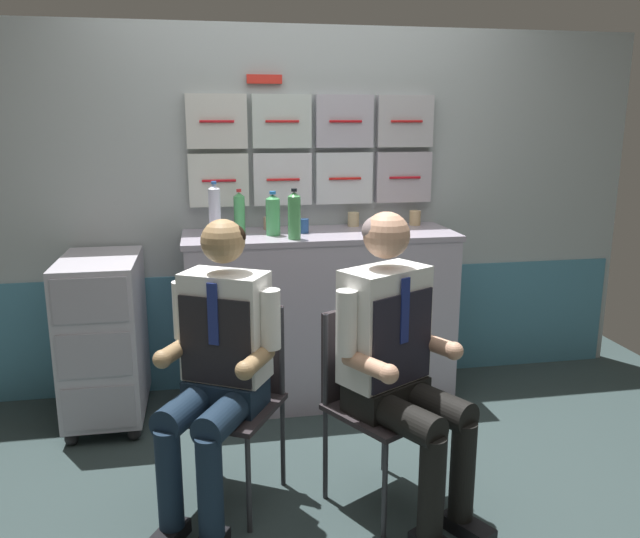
{
  "coord_description": "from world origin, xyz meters",
  "views": [
    {
      "loc": [
        -0.58,
        -2.4,
        1.62
      ],
      "look_at": [
        -0.06,
        0.42,
        0.94
      ],
      "focal_mm": 35.6,
      "sensor_mm": 36.0,
      "label": 1
    }
  ],
  "objects_px": {
    "crew_member_left": "(217,359)",
    "folding_chair_right": "(370,383)",
    "service_trolley": "(104,335)",
    "paper_cup_tan": "(415,218)",
    "sparkling_bottle_green": "(215,211)",
    "crew_member_right": "(398,354)",
    "folding_chair_left": "(236,380)",
    "snack_banana": "(391,228)"
  },
  "relations": [
    {
      "from": "crew_member_left",
      "to": "crew_member_right",
      "type": "xyz_separation_m",
      "value": [
        0.72,
        -0.13,
        0.02
      ]
    },
    {
      "from": "folding_chair_left",
      "to": "paper_cup_tan",
      "type": "height_order",
      "value": "paper_cup_tan"
    },
    {
      "from": "service_trolley",
      "to": "sparkling_bottle_green",
      "type": "relative_size",
      "value": 3.02
    },
    {
      "from": "folding_chair_right",
      "to": "crew_member_right",
      "type": "distance_m",
      "value": 0.24
    },
    {
      "from": "crew_member_right",
      "to": "snack_banana",
      "type": "height_order",
      "value": "crew_member_right"
    },
    {
      "from": "folding_chair_left",
      "to": "snack_banana",
      "type": "bearing_deg",
      "value": 42.26
    },
    {
      "from": "service_trolley",
      "to": "folding_chair_right",
      "type": "xyz_separation_m",
      "value": [
        1.23,
        -0.95,
        0.03
      ]
    },
    {
      "from": "folding_chair_left",
      "to": "service_trolley",
      "type": "bearing_deg",
      "value": 129.35
    },
    {
      "from": "paper_cup_tan",
      "to": "snack_banana",
      "type": "bearing_deg",
      "value": -136.2
    },
    {
      "from": "crew_member_left",
      "to": "folding_chair_right",
      "type": "bearing_deg",
      "value": 0.44
    },
    {
      "from": "service_trolley",
      "to": "snack_banana",
      "type": "height_order",
      "value": "snack_banana"
    },
    {
      "from": "service_trolley",
      "to": "folding_chair_left",
      "type": "xyz_separation_m",
      "value": [
        0.67,
        -0.81,
        0.03
      ]
    },
    {
      "from": "crew_member_left",
      "to": "crew_member_right",
      "type": "relative_size",
      "value": 0.97
    },
    {
      "from": "crew_member_right",
      "to": "paper_cup_tan",
      "type": "xyz_separation_m",
      "value": [
        0.51,
        1.33,
        0.34
      ]
    },
    {
      "from": "crew_member_right",
      "to": "folding_chair_left",
      "type": "bearing_deg",
      "value": 156.72
    },
    {
      "from": "service_trolley",
      "to": "crew_member_left",
      "type": "relative_size",
      "value": 0.74
    },
    {
      "from": "service_trolley",
      "to": "paper_cup_tan",
      "type": "bearing_deg",
      "value": 7.67
    },
    {
      "from": "folding_chair_left",
      "to": "crew_member_left",
      "type": "distance_m",
      "value": 0.23
    },
    {
      "from": "crew_member_right",
      "to": "service_trolley",
      "type": "bearing_deg",
      "value": 140.24
    },
    {
      "from": "folding_chair_left",
      "to": "paper_cup_tan",
      "type": "xyz_separation_m",
      "value": [
        1.15,
        1.06,
        0.52
      ]
    },
    {
      "from": "paper_cup_tan",
      "to": "folding_chair_right",
      "type": "bearing_deg",
      "value": -116.18
    },
    {
      "from": "folding_chair_left",
      "to": "folding_chair_right",
      "type": "relative_size",
      "value": 1.0
    },
    {
      "from": "folding_chair_left",
      "to": "crew_member_right",
      "type": "distance_m",
      "value": 0.72
    },
    {
      "from": "paper_cup_tan",
      "to": "snack_banana",
      "type": "xyz_separation_m",
      "value": [
        -0.21,
        -0.21,
        -0.03
      ]
    },
    {
      "from": "sparkling_bottle_green",
      "to": "folding_chair_left",
      "type": "bearing_deg",
      "value": -86.71
    },
    {
      "from": "folding_chair_left",
      "to": "sparkling_bottle_green",
      "type": "height_order",
      "value": "sparkling_bottle_green"
    },
    {
      "from": "sparkling_bottle_green",
      "to": "crew_member_left",
      "type": "bearing_deg",
      "value": -91.64
    },
    {
      "from": "service_trolley",
      "to": "crew_member_right",
      "type": "bearing_deg",
      "value": -39.76
    },
    {
      "from": "service_trolley",
      "to": "snack_banana",
      "type": "distance_m",
      "value": 1.69
    },
    {
      "from": "service_trolley",
      "to": "paper_cup_tan",
      "type": "relative_size",
      "value": 10.45
    },
    {
      "from": "service_trolley",
      "to": "crew_member_left",
      "type": "xyz_separation_m",
      "value": [
        0.59,
        -0.95,
        0.19
      ]
    },
    {
      "from": "folding_chair_left",
      "to": "paper_cup_tan",
      "type": "bearing_deg",
      "value": 42.55
    },
    {
      "from": "paper_cup_tan",
      "to": "service_trolley",
      "type": "bearing_deg",
      "value": -172.33
    },
    {
      "from": "folding_chair_right",
      "to": "crew_member_right",
      "type": "bearing_deg",
      "value": -60.84
    },
    {
      "from": "sparkling_bottle_green",
      "to": "paper_cup_tan",
      "type": "bearing_deg",
      "value": 8.73
    },
    {
      "from": "crew_member_left",
      "to": "paper_cup_tan",
      "type": "bearing_deg",
      "value": 44.25
    },
    {
      "from": "service_trolley",
      "to": "folding_chair_left",
      "type": "height_order",
      "value": "service_trolley"
    },
    {
      "from": "crew_member_left",
      "to": "folding_chair_right",
      "type": "distance_m",
      "value": 0.66
    },
    {
      "from": "service_trolley",
      "to": "crew_member_left",
      "type": "bearing_deg",
      "value": -58.4
    },
    {
      "from": "folding_chair_right",
      "to": "snack_banana",
      "type": "xyz_separation_m",
      "value": [
        0.37,
        0.99,
        0.5
      ]
    },
    {
      "from": "sparkling_bottle_green",
      "to": "service_trolley",
      "type": "bearing_deg",
      "value": -174.41
    },
    {
      "from": "crew_member_left",
      "to": "service_trolley",
      "type": "bearing_deg",
      "value": 121.6
    }
  ]
}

